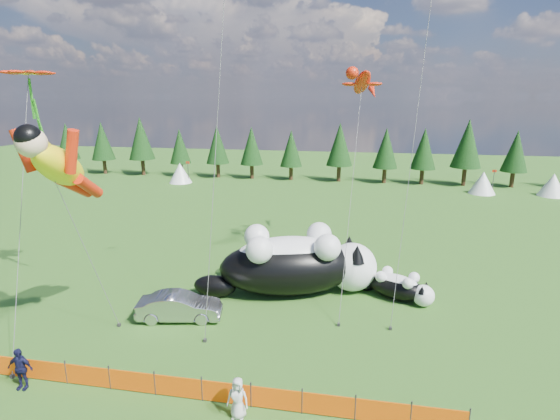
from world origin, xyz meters
name	(u,v)px	position (x,y,z in m)	size (l,w,h in m)	color
ground	(205,356)	(0.00, 0.00, 0.00)	(160.00, 160.00, 0.00)	#0D3A0A
safety_fence	(178,387)	(0.00, -3.00, 0.50)	(22.06, 0.06, 1.10)	#262626
tree_line	(312,153)	(0.00, 45.00, 4.00)	(90.00, 4.00, 8.00)	black
festival_tents	(392,180)	(11.00, 40.00, 1.40)	(50.00, 3.20, 2.80)	white
cat_large	(297,263)	(3.27, 7.60, 1.94)	(11.09, 6.24, 4.09)	black
cat_small	(399,287)	(9.42, 7.73, 0.81)	(4.44, 3.01, 1.71)	black
car	(180,306)	(-2.51, 3.09, 0.74)	(1.58, 4.52, 1.49)	#AFAEB3
spectator_c	(20,369)	(-6.63, -3.60, 0.92)	(1.08, 0.55, 1.84)	#121333
spectator_e	(238,398)	(2.66, -3.65, 0.84)	(0.82, 0.53, 1.68)	silver
superhero_kite	(59,166)	(-6.14, -0.29, 8.83)	(5.35, 5.65, 11.10)	yellow
gecko_kite	(362,83)	(6.67, 13.68, 12.66)	(3.46, 12.75, 15.91)	red
flower_kite	(28,76)	(-10.20, 3.56, 12.79)	(4.24, 8.28, 14.68)	red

